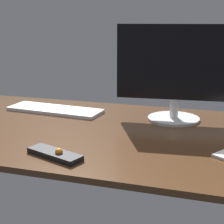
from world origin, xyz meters
TOP-DOWN VIEW (x-y plane):
  - desk at (0.00, 0.00)cm, footprint 140.00×84.00cm
  - monitor at (29.23, 21.29)cm, footprint 48.03×21.54cm
  - keyboard at (-24.54, 19.24)cm, footprint 44.80×17.90cm
  - media_remote at (-0.31, -30.98)cm, footprint 19.82×12.01cm

SIDE VIEW (x-z plane):
  - desk at x=0.00cm, z-range 0.00..2.00cm
  - keyboard at x=-24.54cm, z-range 2.00..3.48cm
  - media_remote at x=-0.31cm, z-range 1.28..4.61cm
  - monitor at x=29.23cm, z-range 3.43..42.59cm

